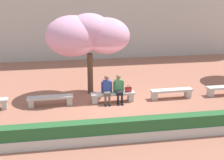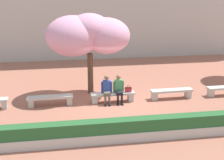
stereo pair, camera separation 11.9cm
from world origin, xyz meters
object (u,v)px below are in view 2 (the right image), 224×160
stone_bench_near_west (50,99)px  cherry_tree_main (87,35)px  person_seated_left (107,88)px  stone_bench_center (113,96)px  stone_bench_near_east (171,92)px  person_seated_right (119,88)px  handbag (128,89)px

stone_bench_near_west → cherry_tree_main: 3.50m
person_seated_left → cherry_tree_main: cherry_tree_main is taller
stone_bench_center → cherry_tree_main: size_ratio=0.51×
stone_bench_near_east → person_seated_right: person_seated_right is taller
person_seated_right → handbag: bearing=5.5°
stone_bench_center → person_seated_left: person_seated_left is taller
cherry_tree_main → person_seated_left: bearing=-63.9°
stone_bench_near_east → handbag: (-2.11, -0.01, 0.27)m
stone_bench_center → person_seated_left: bearing=-169.3°
stone_bench_center → person_seated_left: (-0.28, -0.05, 0.39)m
stone_bench_near_west → person_seated_right: size_ratio=1.58×
person_seated_left → person_seated_right: (0.56, -0.00, 0.00)m
person_seated_left → handbag: person_seated_left is taller
stone_bench_near_west → handbag: handbag is taller
stone_bench_near_east → cherry_tree_main: bearing=159.8°
person_seated_right → cherry_tree_main: 2.96m
handbag → stone_bench_near_east: bearing=0.3°
person_seated_left → stone_bench_near_west: bearing=178.8°
stone_bench_center → stone_bench_near_east: same height
person_seated_right → cherry_tree_main: (-1.27, 1.47, 2.24)m
person_seated_left → cherry_tree_main: 2.77m
stone_bench_near_east → handbag: size_ratio=6.00×
stone_bench_center → cherry_tree_main: cherry_tree_main is taller
stone_bench_near_east → handbag: bearing=-179.7°
stone_bench_near_east → person_seated_left: (-3.12, -0.05, 0.39)m
person_seated_right → handbag: (0.45, 0.04, -0.12)m
handbag → person_seated_left: bearing=-177.6°
handbag → person_seated_right: bearing=-174.5°
stone_bench_near_west → stone_bench_center: 2.83m
stone_bench_near_west → cherry_tree_main: cherry_tree_main is taller
stone_bench_center → person_seated_right: 0.48m
stone_bench_near_east → person_seated_right: 2.59m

